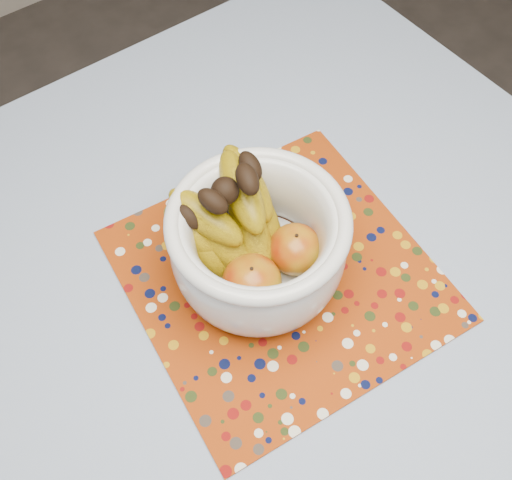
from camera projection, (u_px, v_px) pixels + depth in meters
table at (267, 365)px, 0.92m from camera, size 1.20×1.20×0.75m
tablecloth at (268, 345)px, 0.85m from camera, size 1.32×1.32×0.01m
placemat at (280, 275)px, 0.90m from camera, size 0.47×0.47×0.00m
fruit_bowl at (248, 237)px, 0.83m from camera, size 0.25×0.26×0.21m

